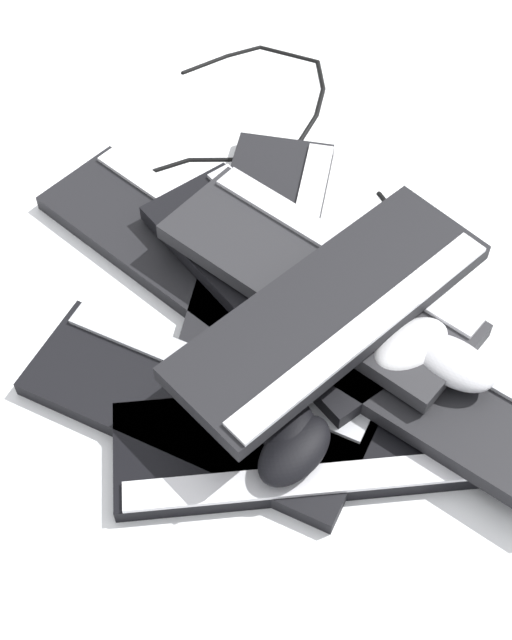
% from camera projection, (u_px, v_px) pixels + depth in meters
% --- Properties ---
extents(ground_plane, '(3.20, 3.20, 0.00)m').
position_uv_depth(ground_plane, '(237.00, 296.00, 1.25)').
color(ground_plane, white).
extents(keyboard_0, '(0.44, 0.16, 0.03)m').
position_uv_depth(keyboard_0, '(179.00, 246.00, 1.28)').
color(keyboard_0, black).
rests_on(keyboard_0, ground).
extents(keyboard_1, '(0.46, 0.26, 0.03)m').
position_uv_depth(keyboard_1, '(195.00, 406.00, 1.13)').
color(keyboard_1, black).
rests_on(keyboard_1, ground).
extents(keyboard_2, '(0.41, 0.42, 0.03)m').
position_uv_depth(keyboard_2, '(294.00, 447.00, 1.09)').
color(keyboard_2, black).
rests_on(keyboard_2, ground).
extents(keyboard_3, '(0.46, 0.22, 0.03)m').
position_uv_depth(keyboard_3, '(384.00, 354.00, 1.17)').
color(keyboard_3, '#232326').
rests_on(keyboard_3, ground).
extents(keyboard_4, '(0.35, 0.46, 0.03)m').
position_uv_depth(keyboard_4, '(263.00, 247.00, 1.28)').
color(keyboard_4, black).
rests_on(keyboard_4, ground).
extents(keyboard_5, '(0.46, 0.24, 0.03)m').
position_uv_depth(keyboard_5, '(277.00, 281.00, 1.21)').
color(keyboard_5, black).
rests_on(keyboard_5, keyboard_4).
extents(keyboard_6, '(0.44, 0.16, 0.03)m').
position_uv_depth(keyboard_6, '(318.00, 277.00, 1.17)').
color(keyboard_6, '#232326').
rests_on(keyboard_6, keyboard_5).
extents(keyboard_7, '(0.45, 0.18, 0.03)m').
position_uv_depth(keyboard_7, '(416.00, 378.00, 1.11)').
color(keyboard_7, black).
rests_on(keyboard_7, keyboard_3).
extents(keyboard_8, '(0.20, 0.45, 0.03)m').
position_uv_depth(keyboard_8, '(331.00, 312.00, 1.10)').
color(keyboard_8, black).
rests_on(keyboard_8, keyboard_6).
extents(mouse_0, '(0.12, 0.13, 0.04)m').
position_uv_depth(mouse_0, '(291.00, 437.00, 1.06)').
color(mouse_0, black).
rests_on(mouse_0, keyboard_2).
extents(mouse_1, '(0.11, 0.07, 0.04)m').
position_uv_depth(mouse_1, '(453.00, 362.00, 1.09)').
color(mouse_1, '#B7B7BC').
rests_on(mouse_1, keyboard_7).
extents(mouse_2, '(0.07, 0.11, 0.04)m').
position_uv_depth(mouse_2, '(294.00, 450.00, 1.05)').
color(mouse_2, black).
rests_on(mouse_2, keyboard_2).
extents(mouse_3, '(0.09, 0.12, 0.04)m').
position_uv_depth(mouse_3, '(411.00, 346.00, 1.10)').
color(mouse_3, silver).
rests_on(mouse_3, keyboard_7).
extents(cable_0, '(0.22, 0.46, 0.01)m').
position_uv_depth(cable_0, '(322.00, 318.00, 1.22)').
color(cable_0, black).
rests_on(cable_0, ground).
extents(cable_1, '(0.27, 0.39, 0.01)m').
position_uv_depth(cable_1, '(262.00, 101.00, 1.48)').
color(cable_1, black).
rests_on(cable_1, ground).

